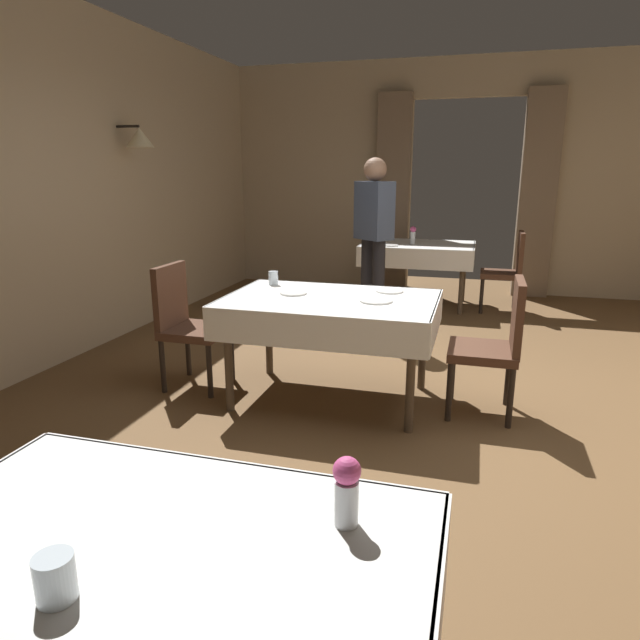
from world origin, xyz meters
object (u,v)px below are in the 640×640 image
dining_table_near (144,595)px  plate_mid_b (293,293)px  glass_near_b (55,578)px  chair_far_right (508,268)px  plate_mid_a (390,291)px  flower_vase_far (413,235)px  plate_mid_c (376,301)px  dining_table_mid (331,309)px  chair_mid_left (186,320)px  dining_table_far (418,251)px  glass_far_b (387,236)px  person_waiter_by_doorway (374,232)px  chair_mid_right (496,341)px  flower_vase_near (347,489)px  plate_far_c (390,245)px  glass_mid_d (273,278)px

dining_table_near → plate_mid_b: plate_mid_b is taller
glass_near_b → chair_far_right: bearing=79.3°
plate_mid_a → flower_vase_far: bearing=93.3°
chair_far_right → plate_mid_c: chair_far_right is taller
dining_table_mid → plate_mid_a: size_ratio=7.28×
chair_mid_left → dining_table_near: bearing=-62.8°
dining_table_far → flower_vase_far: flower_vase_far is taller
chair_mid_left → chair_far_right: size_ratio=1.00×
dining_table_mid → chair_mid_left: bearing=-178.5°
glass_far_b → dining_table_mid: bearing=-87.3°
chair_far_right → person_waiter_by_doorway: size_ratio=0.54×
dining_table_near → plate_mid_c: 2.69m
chair_mid_right → plate_mid_a: (-0.75, 0.26, 0.24)m
chair_mid_left → flower_vase_near: 3.05m
plate_far_c → plate_mid_b: bearing=-95.2°
plate_mid_c → flower_vase_far: bearing=92.3°
dining_table_far → chair_far_right: 1.06m
glass_far_b → flower_vase_far: bearing=-43.5°
dining_table_mid → glass_near_b: (0.18, -2.87, 0.13)m
chair_mid_left → plate_far_c: 3.09m
glass_near_b → dining_table_near: bearing=59.2°
dining_table_far → chair_far_right: (1.05, -0.06, -0.15)m
chair_mid_left → glass_near_b: bearing=-65.6°
dining_table_far → person_waiter_by_doorway: size_ratio=0.77×
glass_near_b → glass_far_b: 6.30m
glass_near_b → plate_far_c: bearing=92.1°
chair_mid_left → glass_near_b: chair_mid_left is taller
chair_mid_left → dining_table_mid: bearing=1.5°
dining_table_near → chair_mid_right: chair_mid_right is taller
dining_table_near → person_waiter_by_doorway: 4.52m
glass_near_b → chair_mid_left: bearing=114.4°
chair_mid_left → plate_mid_b: chair_mid_left is taller
plate_mid_a → glass_mid_d: bearing=179.3°
chair_mid_right → plate_mid_c: (-0.79, -0.08, 0.24)m
glass_near_b → glass_mid_d: bearing=102.7°
plate_mid_c → flower_vase_far: 3.10m
chair_mid_left → plate_far_c: (1.08, 2.88, 0.24)m
flower_vase_near → glass_near_b: bearing=-141.7°
glass_mid_d → dining_table_mid: bearing=-30.4°
dining_table_far → plate_mid_b: size_ratio=6.89×
plate_mid_c → glass_mid_d: bearing=158.0°
flower_vase_far → plate_far_c: size_ratio=1.14×
dining_table_mid → plate_mid_c: 0.34m
flower_vase_far → plate_far_c: bearing=-137.6°
glass_mid_d → chair_far_right: bearing=56.3°
dining_table_near → glass_mid_d: bearing=104.9°
plate_far_c → chair_far_right: bearing=9.8°
dining_table_far → glass_mid_d: glass_mid_d is taller
chair_mid_left → chair_mid_right: (2.23, 0.07, 0.00)m
plate_mid_a → glass_far_b: glass_far_b is taller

